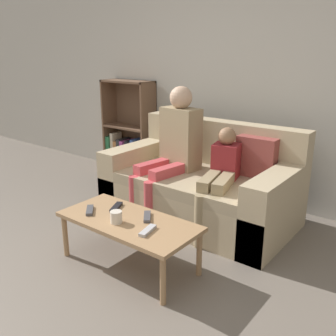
% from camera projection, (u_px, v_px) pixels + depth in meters
% --- Properties ---
extents(ground_plane, '(22.00, 22.00, 0.00)m').
position_uv_depth(ground_plane, '(46.00, 308.00, 2.35)').
color(ground_plane, '#70665B').
extents(wall_back, '(12.00, 0.06, 2.60)m').
position_uv_depth(wall_back, '(241.00, 75.00, 3.81)').
color(wall_back, '#B7B2A8').
rests_on(wall_back, ground_plane).
extents(couch, '(1.74, 0.95, 0.89)m').
position_uv_depth(couch, '(202.00, 188.00, 3.54)').
color(couch, tan).
rests_on(couch, ground_plane).
extents(bookshelf, '(0.69, 0.28, 1.19)m').
position_uv_depth(bookshelf, '(129.00, 140.00, 4.80)').
color(bookshelf, brown).
rests_on(bookshelf, ground_plane).
extents(coffee_table, '(1.05, 0.49, 0.37)m').
position_uv_depth(coffee_table, '(128.00, 224.00, 2.72)').
color(coffee_table, '#A87F56').
rests_on(coffee_table, ground_plane).
extents(person_adult, '(0.43, 0.69, 1.23)m').
position_uv_depth(person_adult, '(175.00, 143.00, 3.51)').
color(person_adult, '#C6474C').
rests_on(person_adult, ground_plane).
extents(person_child, '(0.37, 0.68, 0.91)m').
position_uv_depth(person_child, '(220.00, 176.00, 3.19)').
color(person_child, '#9E8966').
rests_on(person_child, ground_plane).
extents(cup_near, '(0.08, 0.08, 0.09)m').
position_uv_depth(cup_near, '(116.00, 217.00, 2.65)').
color(cup_near, silver).
rests_on(cup_near, coffee_table).
extents(tv_remote_0, '(0.08, 0.18, 0.02)m').
position_uv_depth(tv_remote_0, '(148.00, 231.00, 2.52)').
color(tv_remote_0, '#B7B7BC').
rests_on(tv_remote_0, coffee_table).
extents(tv_remote_1, '(0.12, 0.17, 0.02)m').
position_uv_depth(tv_remote_1, '(116.00, 207.00, 2.89)').
color(tv_remote_1, black).
rests_on(tv_remote_1, coffee_table).
extents(tv_remote_2, '(0.14, 0.16, 0.02)m').
position_uv_depth(tv_remote_2, '(147.00, 217.00, 2.73)').
color(tv_remote_2, '#47474C').
rests_on(tv_remote_2, coffee_table).
extents(tv_remote_3, '(0.16, 0.15, 0.02)m').
position_uv_depth(tv_remote_3, '(90.00, 210.00, 2.84)').
color(tv_remote_3, '#47474C').
rests_on(tv_remote_3, coffee_table).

